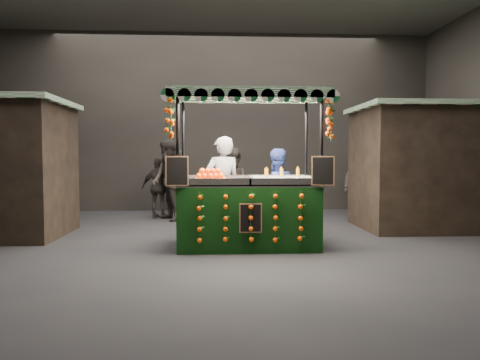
{
  "coord_description": "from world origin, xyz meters",
  "views": [
    {
      "loc": [
        -0.09,
        -7.74,
        1.52
      ],
      "look_at": [
        0.36,
        0.32,
        1.1
      ],
      "focal_mm": 33.55,
      "sensor_mm": 36.0,
      "label": 1
    }
  ],
  "objects": [
    {
      "name": "shopper_0",
      "position": [
        -3.65,
        3.19,
        0.81
      ],
      "size": [
        0.65,
        0.48,
        1.63
      ],
      "rotation": [
        0.0,
        0.0,
        0.17
      ],
      "color": "#2B2423",
      "rests_on": "ground"
    },
    {
      "name": "neighbour_stall_right",
      "position": [
        4.4,
        1.5,
        1.31
      ],
      "size": [
        3.0,
        2.2,
        2.6
      ],
      "color": "black",
      "rests_on": "ground"
    },
    {
      "name": "market_hall",
      "position": [
        0.0,
        0.0,
        3.38
      ],
      "size": [
        12.1,
        10.1,
        5.05
      ],
      "color": "black",
      "rests_on": "ground"
    },
    {
      "name": "shopper_6",
      "position": [
        -1.18,
        4.6,
        0.86
      ],
      "size": [
        0.52,
        0.7,
        1.73
      ],
      "rotation": [
        0.0,
        0.0,
        -1.76
      ],
      "color": "#2C2824",
      "rests_on": "ground"
    },
    {
      "name": "shopper_5",
      "position": [
        3.48,
        2.05,
        0.8
      ],
      "size": [
        1.33,
        1.44,
        1.61
      ],
      "rotation": [
        0.0,
        0.0,
        2.27
      ],
      "color": "black",
      "rests_on": "ground"
    },
    {
      "name": "shopper_7",
      "position": [
        -1.2,
        2.94,
        0.97
      ],
      "size": [
        1.09,
        1.17,
        1.94
      ],
      "rotation": [
        0.0,
        0.0,
        -1.09
      ],
      "color": "#2A2622",
      "rests_on": "ground"
    },
    {
      "name": "shopper_1",
      "position": [
        0.34,
        2.08,
        0.86
      ],
      "size": [
        0.95,
        0.8,
        1.72
      ],
      "rotation": [
        0.0,
        0.0,
        -0.2
      ],
      "color": "#2C2624",
      "rests_on": "ground"
    },
    {
      "name": "shopper_4",
      "position": [
        -4.23,
        3.04,
        0.82
      ],
      "size": [
        0.81,
        0.54,
        1.64
      ],
      "rotation": [
        0.0,
        0.0,
        3.16
      ],
      "color": "black",
      "rests_on": "ground"
    },
    {
      "name": "juice_stall",
      "position": [
        0.47,
        -0.26,
        0.8
      ],
      "size": [
        2.67,
        1.57,
        2.59
      ],
      "color": "black",
      "rests_on": "ground"
    },
    {
      "name": "shopper_3",
      "position": [
        3.8,
        4.14,
        0.91
      ],
      "size": [
        1.35,
        1.19,
        1.82
      ],
      "rotation": [
        0.0,
        0.0,
        0.54
      ],
      "color": "#2B2623",
      "rests_on": "ground"
    },
    {
      "name": "ground",
      "position": [
        0.0,
        0.0,
        0.0
      ],
      "size": [
        12.0,
        12.0,
        0.0
      ],
      "primitive_type": "plane",
      "color": "black",
      "rests_on": "ground"
    },
    {
      "name": "vendor_grey",
      "position": [
        0.05,
        0.64,
        0.95
      ],
      "size": [
        0.8,
        0.64,
        1.9
      ],
      "rotation": [
        0.0,
        0.0,
        3.45
      ],
      "color": "slate",
      "rests_on": "ground"
    },
    {
      "name": "vendor_blue",
      "position": [
        1.07,
        0.73,
        0.84
      ],
      "size": [
        0.96,
        0.85,
        1.67
      ],
      "rotation": [
        0.0,
        0.0,
        3.44
      ],
      "color": "navy",
      "rests_on": "ground"
    },
    {
      "name": "shopper_2",
      "position": [
        -1.47,
        3.39,
        0.76
      ],
      "size": [
        0.95,
        0.54,
        1.52
      ],
      "rotation": [
        0.0,
        0.0,
        2.94
      ],
      "color": "#2A2422",
      "rests_on": "ground"
    }
  ]
}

